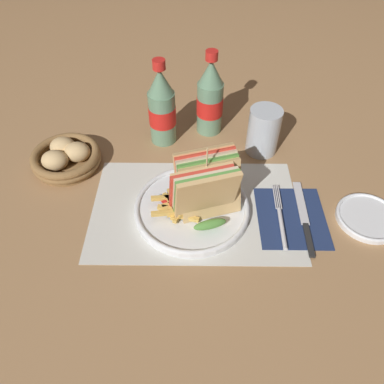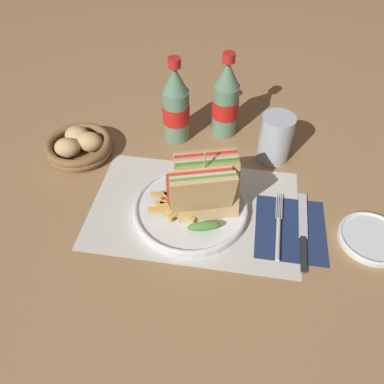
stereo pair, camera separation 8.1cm
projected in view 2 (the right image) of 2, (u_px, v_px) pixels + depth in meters
The scene contains 14 objects.
ground_plane at pixel (199, 204), 0.84m from camera, with size 4.00×4.00×0.00m, color #9E754C.
placemat at pixel (195, 208), 0.83m from camera, with size 0.46×0.30×0.00m.
plate_main at pixel (191, 208), 0.82m from camera, with size 0.25×0.25×0.02m.
club_sandwich at pixel (204, 189), 0.76m from camera, with size 0.15×0.14×0.17m.
fries_pile at pixel (173, 205), 0.80m from camera, with size 0.11×0.09×0.02m.
ketchup_blob at pixel (169, 197), 0.82m from camera, with size 0.04×0.03×0.01m.
napkin at pixel (290, 228), 0.79m from camera, with size 0.15×0.17×0.00m.
fork at pixel (278, 231), 0.78m from camera, with size 0.02×0.18×0.01m.
knife at pixel (303, 230), 0.78m from camera, with size 0.02×0.21×0.00m.
coke_bottle_near at pixel (176, 106), 0.93m from camera, with size 0.07×0.07×0.22m.
coke_bottle_far at pixel (226, 101), 0.95m from camera, with size 0.07×0.07×0.22m.
glass_near at pixel (275, 141), 0.91m from camera, with size 0.08×0.08×0.12m.
bread_basket at pixel (79, 146), 0.94m from camera, with size 0.17×0.17×0.06m.
side_saucer at pixel (372, 238), 0.77m from camera, with size 0.14×0.14×0.01m.
Camera 2 is at (0.07, -0.55, 0.63)m, focal length 35.00 mm.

